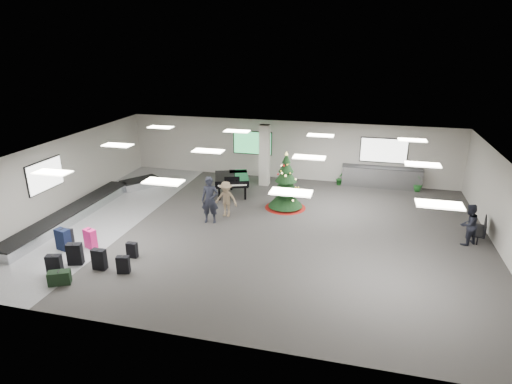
% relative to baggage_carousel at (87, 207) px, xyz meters
% --- Properties ---
extents(ground, '(18.00, 18.00, 0.00)m').
position_rel_baggage_carousel_xyz_m(ground, '(7.84, 0.08, -0.21)').
color(ground, '#393634').
rests_on(ground, ground).
extents(room_envelope, '(18.02, 14.02, 3.21)m').
position_rel_baggage_carousel_xyz_m(room_envelope, '(7.46, 0.75, 2.12)').
color(room_envelope, '#B3ADA3').
rests_on(room_envelope, ground).
extents(baggage_carousel, '(2.28, 9.71, 0.43)m').
position_rel_baggage_carousel_xyz_m(baggage_carousel, '(0.00, 0.00, 0.00)').
color(baggage_carousel, silver).
rests_on(baggage_carousel, ground).
extents(service_counter, '(4.05, 0.65, 1.08)m').
position_rel_baggage_carousel_xyz_m(service_counter, '(12.84, 6.73, 0.33)').
color(service_counter, silver).
rests_on(service_counter, ground).
extents(suitcase_0, '(0.55, 0.41, 0.79)m').
position_rel_baggage_carousel_xyz_m(suitcase_0, '(2.51, -4.27, 0.17)').
color(suitcase_0, black).
rests_on(suitcase_0, ground).
extents(suitcase_1, '(0.47, 0.25, 0.74)m').
position_rel_baggage_carousel_xyz_m(suitcase_1, '(3.50, -4.36, 0.15)').
color(suitcase_1, black).
rests_on(suitcase_1, ground).
extents(pink_suitcase, '(0.53, 0.42, 0.76)m').
position_rel_baggage_carousel_xyz_m(pink_suitcase, '(2.28, -3.07, 0.15)').
color(pink_suitcase, '#F41F78').
rests_on(pink_suitcase, ground).
extents(suitcase_3, '(0.38, 0.21, 0.58)m').
position_rel_baggage_carousel_xyz_m(suitcase_3, '(4.14, -3.35, 0.07)').
color(suitcase_3, black).
rests_on(suitcase_3, ground).
extents(navy_suitcase, '(0.58, 0.43, 0.83)m').
position_rel_baggage_carousel_xyz_m(navy_suitcase, '(1.41, -3.43, 0.19)').
color(navy_suitcase, black).
rests_on(navy_suitcase, ground).
extents(suitcase_5, '(0.52, 0.37, 0.73)m').
position_rel_baggage_carousel_xyz_m(suitcase_5, '(2.30, -5.06, 0.14)').
color(suitcase_5, black).
rests_on(suitcase_5, ground).
extents(green_duffel, '(0.74, 0.59, 0.46)m').
position_rel_baggage_carousel_xyz_m(green_duffel, '(2.82, -5.51, 0.01)').
color(green_duffel, black).
rests_on(green_duffel, ground).
extents(suitcase_7, '(0.45, 0.31, 0.62)m').
position_rel_baggage_carousel_xyz_m(suitcase_7, '(4.41, -4.40, 0.09)').
color(suitcase_7, black).
rests_on(suitcase_7, ground).
extents(suitcase_8, '(0.41, 0.28, 0.57)m').
position_rel_baggage_carousel_xyz_m(suitcase_8, '(1.20, -2.93, 0.07)').
color(suitcase_8, black).
rests_on(suitcase_8, ground).
extents(christmas_tree, '(1.87, 1.87, 2.67)m').
position_rel_baggage_carousel_xyz_m(christmas_tree, '(8.53, 2.65, 0.70)').
color(christmas_tree, maroon).
rests_on(christmas_tree, ground).
extents(grand_piano, '(2.14, 2.45, 1.17)m').
position_rel_baggage_carousel_xyz_m(grand_piano, '(5.66, 3.65, 0.62)').
color(grand_piano, black).
rests_on(grand_piano, ground).
extents(bench, '(0.73, 1.38, 0.84)m').
position_rel_baggage_carousel_xyz_m(bench, '(16.41, 1.20, 0.26)').
color(bench, black).
rests_on(bench, ground).
extents(traveler_a, '(0.78, 0.57, 1.99)m').
position_rel_baggage_carousel_xyz_m(traveler_a, '(5.77, 0.25, 0.78)').
color(traveler_a, black).
rests_on(traveler_a, ground).
extents(traveler_b, '(1.05, 0.64, 1.57)m').
position_rel_baggage_carousel_xyz_m(traveler_b, '(6.21, 1.06, 0.57)').
color(traveler_b, '#856F52').
rests_on(traveler_b, ground).
extents(traveler_bench, '(0.99, 0.96, 1.60)m').
position_rel_baggage_carousel_xyz_m(traveler_bench, '(15.80, 0.65, 0.59)').
color(traveler_bench, black).
rests_on(traveler_bench, ground).
extents(potted_plant_left, '(0.52, 0.51, 0.73)m').
position_rel_baggage_carousel_xyz_m(potted_plant_left, '(10.74, 6.58, 0.15)').
color(potted_plant_left, '#133E14').
rests_on(potted_plant_left, ground).
extents(potted_plant_right, '(0.64, 0.64, 0.84)m').
position_rel_baggage_carousel_xyz_m(potted_plant_right, '(14.63, 6.53, 0.21)').
color(potted_plant_right, '#133E14').
rests_on(potted_plant_right, ground).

